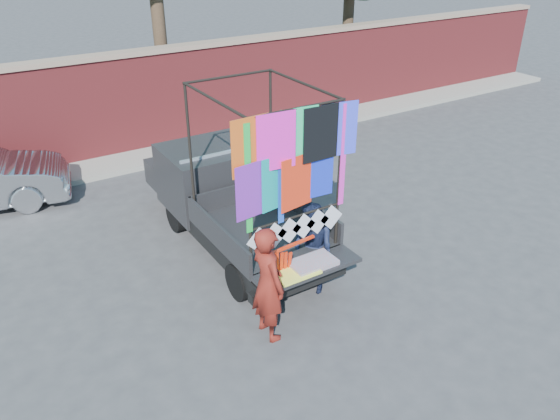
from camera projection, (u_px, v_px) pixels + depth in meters
ground at (294, 275)px, 9.48m from camera, size 90.00×90.00×0.00m
brick_wall at (146, 100)px, 14.08m from camera, size 30.00×0.45×2.61m
curb at (161, 155)px, 14.15m from camera, size 30.00×1.20×0.12m
pickup_truck at (223, 195)px, 10.39m from camera, size 2.03×5.10×3.21m
woman at (268, 284)px, 7.73m from camera, size 0.45×0.67×1.80m
man at (312, 249)px, 8.77m from camera, size 0.72×0.85×1.56m
streamer_bundle at (287, 257)px, 8.11m from camera, size 0.85×0.13×0.59m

